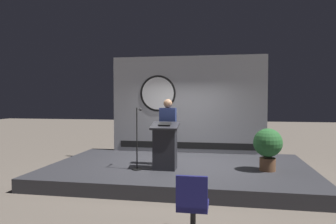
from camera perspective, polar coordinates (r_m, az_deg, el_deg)
The scene contains 8 objects.
ground_plane at distance 7.96m, azimuth 2.02°, elevation -11.78°, with size 40.00×40.00×0.00m, color #6B6056.
stage_platform at distance 7.92m, azimuth 2.02°, elevation -10.73°, with size 6.40×4.00×0.30m, color #333338.
banner_display at distance 9.55m, azimuth 3.45°, elevation 1.37°, with size 4.73×0.12×2.97m.
podium at distance 7.29m, azimuth -0.56°, elevation -6.37°, with size 0.64×0.50×1.11m.
speaker_person at distance 7.72m, azimuth -0.02°, elevation -3.60°, with size 0.40×0.26×1.65m.
microphone_stand at distance 7.34m, azimuth -5.65°, elevation -6.61°, with size 0.24×0.48×1.45m.
potted_plant at distance 7.49m, azimuth 17.90°, elevation -5.85°, with size 0.66×0.66×0.98m.
audience_chair_left at distance 4.60m, azimuth 4.54°, elevation -16.08°, with size 0.44×0.45×0.89m.
Camera 1 is at (1.09, -7.64, 1.95)m, focal length 33.10 mm.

